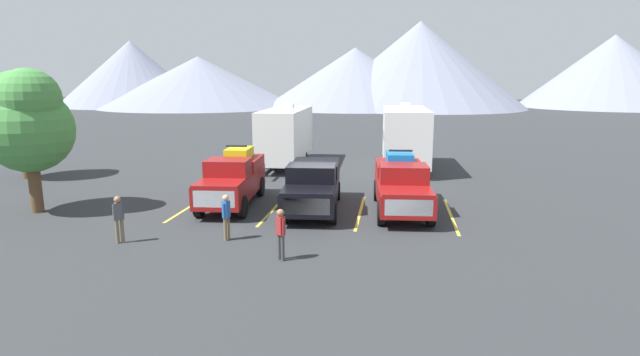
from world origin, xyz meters
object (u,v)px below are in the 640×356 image
at_px(pickup_truck_b, 313,185).
at_px(person_a, 226,214).
at_px(person_c, 119,216).
at_px(person_b, 281,231).
at_px(camper_trailer_a, 286,134).
at_px(pickup_truck_a, 233,178).
at_px(camper_trailer_b, 405,135).
at_px(pickup_truck_c, 401,184).

distance_m(pickup_truck_b, person_a, 5.07).
bearing_deg(person_a, person_c, -166.37).
distance_m(person_a, person_b, 2.81).
bearing_deg(person_a, camper_trailer_a, 94.47).
height_order(pickup_truck_a, pickup_truck_b, pickup_truck_a).
height_order(pickup_truck_b, person_c, pickup_truck_b).
relative_size(camper_trailer_b, person_b, 5.15).
bearing_deg(person_b, camper_trailer_a, 101.72).
distance_m(camper_trailer_a, camper_trailer_b, 7.45).
relative_size(camper_trailer_a, camper_trailer_b, 1.09).
bearing_deg(camper_trailer_a, camper_trailer_b, -2.07).
distance_m(camper_trailer_b, person_a, 16.07).
distance_m(camper_trailer_a, person_a, 15.11).
xyz_separation_m(pickup_truck_a, camper_trailer_b, (7.62, 9.91, 0.93)).
bearing_deg(pickup_truck_a, camper_trailer_a, 89.03).
distance_m(person_a, person_c, 3.58).
height_order(camper_trailer_b, person_c, camper_trailer_b).
bearing_deg(person_b, pickup_truck_c, 60.44).
bearing_deg(person_a, pickup_truck_b, 63.40).
height_order(pickup_truck_a, camper_trailer_b, camper_trailer_b).
height_order(camper_trailer_b, person_a, camper_trailer_b).
bearing_deg(pickup_truck_a, person_a, -74.46).
height_order(pickup_truck_b, pickup_truck_c, pickup_truck_c).
height_order(person_a, person_b, person_b).
bearing_deg(person_c, pickup_truck_c, 31.16).
relative_size(pickup_truck_b, person_c, 3.64).
height_order(camper_trailer_b, person_b, camper_trailer_b).
relative_size(pickup_truck_a, camper_trailer_a, 0.63).
distance_m(pickup_truck_b, camper_trailer_b, 11.02).
height_order(pickup_truck_a, camper_trailer_a, camper_trailer_a).
bearing_deg(pickup_truck_c, person_c, -148.84).
xyz_separation_m(pickup_truck_b, person_b, (0.01, -6.17, -0.14)).
relative_size(pickup_truck_a, pickup_truck_b, 0.98).
xyz_separation_m(person_b, person_c, (-5.76, 0.79, 0.00)).
distance_m(pickup_truck_a, camper_trailer_b, 12.53).
xyz_separation_m(pickup_truck_b, camper_trailer_a, (-3.45, 10.49, 0.98)).
xyz_separation_m(pickup_truck_b, pickup_truck_c, (3.71, 0.34, 0.08)).
distance_m(camper_trailer_a, person_b, 17.05).
relative_size(pickup_truck_c, camper_trailer_a, 0.66).
bearing_deg(pickup_truck_b, pickup_truck_a, 175.13).
relative_size(pickup_truck_a, person_c, 3.56).
distance_m(pickup_truck_c, camper_trailer_a, 12.45).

